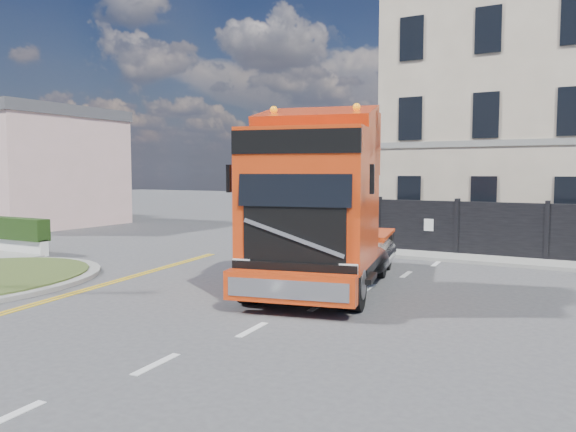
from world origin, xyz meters
The scene contains 6 objects.
ground centered at (0.00, 0.00, 0.00)m, with size 120.00×120.00×0.00m, color #424244.
seaside_bldg_pink centered at (-20.00, 9.00, 3.00)m, with size 8.00×8.00×6.00m, color beige.
hoarding_fence centered at (6.55, 9.00, 1.00)m, with size 18.80×0.25×2.00m.
georgian_building centered at (6.00, 16.50, 5.77)m, with size 12.30×10.30×12.80m.
pavement_far centered at (6.00, 8.10, 0.06)m, with size 20.00×1.60×0.12m, color gray.
truck centered at (2.28, 0.92, 2.06)m, with size 4.43×8.09×4.59m.
Camera 1 is at (8.48, -11.85, 3.09)m, focal length 35.00 mm.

